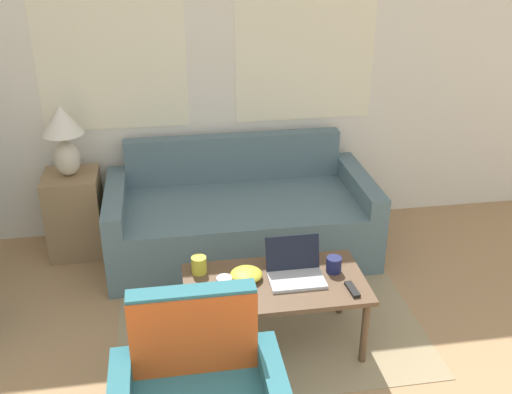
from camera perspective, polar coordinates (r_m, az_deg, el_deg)
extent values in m
cube|color=white|center=(4.74, -3.22, 11.76)|extent=(6.90, 0.05, 2.60)
cube|color=white|center=(4.64, -13.75, 13.98)|extent=(1.10, 0.01, 1.30)
cube|color=white|center=(4.77, 4.78, 14.89)|extent=(1.10, 0.01, 1.30)
cube|color=#9E8966|center=(4.27, 0.33, -9.03)|extent=(1.94, 2.08, 0.01)
cube|color=slate|center=(4.61, -1.41, -2.92)|extent=(1.71, 0.95, 0.46)
cube|color=slate|center=(4.90, -2.11, 1.31)|extent=(1.71, 0.12, 0.83)
cube|color=slate|center=(4.56, -13.02, -2.91)|extent=(0.14, 0.95, 0.61)
cube|color=slate|center=(4.78, 9.64, -1.23)|extent=(0.14, 0.95, 0.61)
cube|color=#2D6B75|center=(3.02, -5.79, -15.71)|extent=(0.59, 0.10, 0.89)
cube|color=#D1511E|center=(2.91, -5.81, -14.85)|extent=(0.59, 0.01, 0.64)
cube|color=#937551|center=(4.81, -16.84, -1.52)|extent=(0.40, 0.40, 0.65)
ellipsoid|color=beige|center=(4.63, -17.55, 3.52)|extent=(0.19, 0.19, 0.26)
cylinder|color=tan|center=(4.58, -17.81, 5.39)|extent=(0.02, 0.02, 0.06)
cone|color=white|center=(4.53, -18.04, 6.99)|extent=(0.30, 0.30, 0.21)
cube|color=brown|center=(3.58, 1.84, -8.29)|extent=(1.08, 0.58, 0.03)
cylinder|color=brown|center=(3.47, -5.62, -14.30)|extent=(0.04, 0.04, 0.42)
cylinder|color=brown|center=(3.63, 10.30, -12.55)|extent=(0.04, 0.04, 0.42)
cylinder|color=brown|center=(3.86, -6.15, -9.72)|extent=(0.04, 0.04, 0.42)
cylinder|color=brown|center=(4.00, 8.08, -8.37)|extent=(0.04, 0.04, 0.42)
cube|color=#B7B7BC|center=(3.57, 3.90, -7.91)|extent=(0.33, 0.21, 0.02)
cube|color=black|center=(3.62, 3.49, -5.30)|extent=(0.33, 0.07, 0.21)
cylinder|color=#191E4C|center=(3.67, 7.42, -6.40)|extent=(0.09, 0.09, 0.10)
cylinder|color=white|center=(3.48, -3.02, -8.23)|extent=(0.09, 0.09, 0.08)
cylinder|color=gold|center=(3.64, -5.45, -6.47)|extent=(0.09, 0.09, 0.11)
ellipsoid|color=gold|center=(3.58, -0.93, -7.39)|extent=(0.19, 0.19, 0.06)
cube|color=black|center=(3.53, 9.16, -8.68)|extent=(0.05, 0.15, 0.02)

